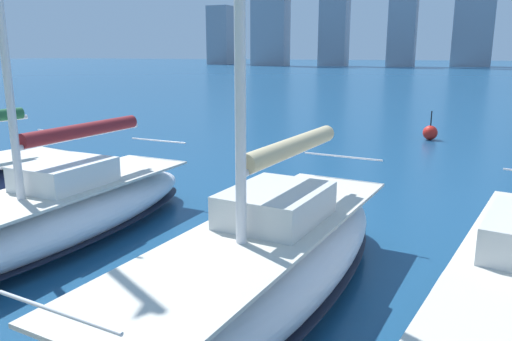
% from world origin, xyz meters
% --- Properties ---
extents(sailboat_tan, '(3.20, 8.89, 11.74)m').
position_xyz_m(sailboat_tan, '(-0.20, -6.71, 0.77)').
color(sailboat_tan, white).
rests_on(sailboat_tan, ground).
extents(sailboat_maroon, '(2.86, 8.96, 9.96)m').
position_xyz_m(sailboat_maroon, '(5.12, -7.40, 0.69)').
color(sailboat_maroon, white).
rests_on(sailboat_maroon, ground).
extents(channel_buoy, '(0.70, 0.70, 1.40)m').
position_xyz_m(channel_buoy, '(-1.33, -25.01, 0.36)').
color(channel_buoy, red).
rests_on(channel_buoy, ground).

